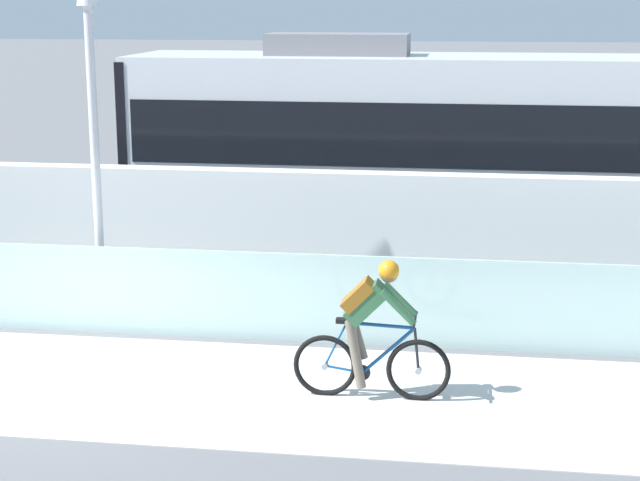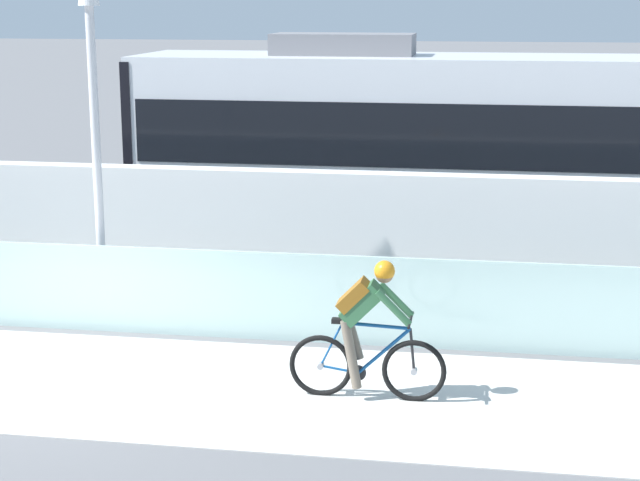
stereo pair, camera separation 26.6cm
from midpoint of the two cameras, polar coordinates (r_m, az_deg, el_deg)
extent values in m
plane|color=slate|center=(12.77, -14.64, -7.36)|extent=(200.00, 200.00, 0.00)
cube|color=silver|center=(12.77, -14.64, -7.33)|extent=(32.00, 3.20, 0.01)
cube|color=silver|center=(14.21, -11.78, -2.59)|extent=(32.00, 0.05, 1.18)
cube|color=white|center=(15.76, -9.52, 0.52)|extent=(32.00, 0.36, 1.96)
cube|color=#595654|center=(18.28, -6.92, -0.78)|extent=(32.00, 0.08, 0.01)
cube|color=#595654|center=(19.62, -5.76, 0.21)|extent=(32.00, 0.08, 0.01)
cube|color=silver|center=(17.91, 8.01, 5.08)|extent=(11.00, 2.50, 3.10)
cube|color=black|center=(17.87, 8.05, 6.19)|extent=(10.56, 2.54, 1.04)
cube|color=#14724C|center=(18.15, 7.87, 0.79)|extent=(10.78, 2.53, 0.28)
cube|color=slate|center=(17.91, 1.73, 10.76)|extent=(2.40, 1.10, 0.36)
cube|color=#232326|center=(18.61, -3.04, 0.67)|extent=(1.40, 1.88, 0.20)
cylinder|color=black|center=(17.94, -3.53, -0.01)|extent=(0.60, 0.10, 0.60)
cylinder|color=black|center=(19.30, -2.58, 0.95)|extent=(0.60, 0.10, 0.60)
cube|color=black|center=(18.84, -8.87, 5.44)|extent=(0.16, 2.54, 2.94)
torus|color=black|center=(11.62, 5.86, -7.17)|extent=(0.72, 0.06, 0.72)
cylinder|color=#99999E|center=(11.62, 5.86, -7.17)|extent=(0.07, 0.10, 0.07)
torus|color=black|center=(11.72, 0.70, -6.91)|extent=(0.72, 0.06, 0.72)
cylinder|color=#99999E|center=(11.72, 0.70, -6.91)|extent=(0.07, 0.10, 0.07)
cylinder|color=#144C8C|center=(11.57, 4.21, -6.09)|extent=(0.60, 0.04, 0.58)
cylinder|color=#144C8C|center=(11.60, 2.34, -5.93)|extent=(0.22, 0.04, 0.59)
cylinder|color=#144C8C|center=(11.49, 3.78, -4.71)|extent=(0.76, 0.04, 0.07)
cylinder|color=#144C8C|center=(11.71, 1.73, -7.11)|extent=(0.43, 0.03, 0.09)
cylinder|color=#144C8C|center=(11.62, 1.30, -5.74)|extent=(0.27, 0.02, 0.53)
cylinder|color=black|center=(11.54, 5.76, -6.02)|extent=(0.08, 0.03, 0.49)
cube|color=black|center=(11.52, 1.91, -4.45)|extent=(0.24, 0.10, 0.05)
cylinder|color=black|center=(11.43, 5.68, -4.38)|extent=(0.03, 0.58, 0.03)
cylinder|color=#262628|center=(11.69, 2.77, -7.30)|extent=(0.18, 0.02, 0.18)
cube|color=#33663F|center=(11.43, 3.02, -3.48)|extent=(0.50, 0.28, 0.51)
cube|color=#8C5919|center=(11.41, 2.56, -3.02)|extent=(0.38, 0.30, 0.38)
sphere|color=#997051|center=(11.31, 4.25, -1.85)|extent=(0.20, 0.20, 0.20)
sphere|color=orange|center=(11.30, 4.25, -1.68)|extent=(0.23, 0.23, 0.23)
cylinder|color=#33663F|center=(11.24, 4.74, -3.74)|extent=(0.41, 0.08, 0.41)
cylinder|color=#33663F|center=(11.55, 4.87, -3.28)|extent=(0.41, 0.08, 0.41)
cylinder|color=#726656|center=(11.53, 2.39, -6.29)|extent=(0.25, 0.11, 0.79)
cylinder|color=#726656|center=(11.66, 2.50, -5.35)|extent=(0.25, 0.11, 0.52)
cylinder|color=gray|center=(14.62, -11.28, -4.13)|extent=(0.24, 0.24, 0.20)
cylinder|color=silver|center=(14.15, -11.66, 4.02)|extent=(0.12, 0.12, 4.20)
camera|label=1|loc=(0.13, -89.45, 0.13)|focal=58.09mm
camera|label=2|loc=(0.13, 90.55, -0.13)|focal=58.09mm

